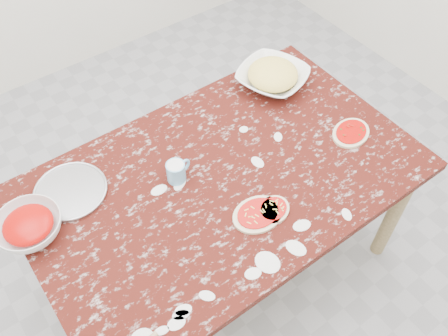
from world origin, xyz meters
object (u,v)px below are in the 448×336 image
at_px(worktable, 224,188).
at_px(flour_mug, 177,171).
at_px(pizza_tray, 71,191).
at_px(sauce_bowl, 29,227).
at_px(cheese_bowl, 272,78).

distance_m(worktable, flour_mug, 0.23).
xyz_separation_m(pizza_tray, sauce_bowl, (-0.20, -0.09, 0.03)).
bearing_deg(pizza_tray, worktable, -28.20).
bearing_deg(cheese_bowl, pizza_tray, -178.46).
bearing_deg(cheese_bowl, worktable, -148.39).
bearing_deg(worktable, pizza_tray, 151.80).
xyz_separation_m(sauce_bowl, cheese_bowl, (1.26, 0.12, 0.00)).
distance_m(worktable, pizza_tray, 0.62).
bearing_deg(pizza_tray, cheese_bowl, 1.54).
bearing_deg(pizza_tray, flour_mug, -26.53).
xyz_separation_m(sauce_bowl, flour_mug, (0.58, -0.10, 0.01)).
bearing_deg(worktable, flour_mug, 148.07).
height_order(worktable, pizza_tray, pizza_tray).
xyz_separation_m(worktable, sauce_bowl, (-0.74, 0.20, 0.12)).
bearing_deg(sauce_bowl, flour_mug, -10.06).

